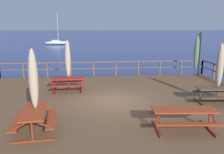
{
  "coord_description": "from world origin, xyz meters",
  "views": [
    {
      "loc": [
        -1.22,
        -11.15,
        4.29
      ],
      "look_at": [
        0.0,
        0.94,
        1.72
      ],
      "focal_mm": 38.09,
      "sensor_mm": 36.0,
      "label": 1
    }
  ],
  "objects_px": {
    "picnic_table_mid_right": "(184,114)",
    "patio_umbrella_short_front": "(68,59)",
    "picnic_table_front_left": "(35,116)",
    "lamp_post_hooked": "(199,47)",
    "patio_umbrella_tall_back_left": "(33,79)",
    "patio_umbrella_short_back": "(220,65)",
    "sailboat_distant": "(57,43)",
    "patio_umbrella_tall_front": "(197,52)",
    "picnic_table_back_right": "(218,92)",
    "picnic_table_back_left": "(68,81)"
  },
  "relations": [
    {
      "from": "picnic_table_mid_right",
      "to": "patio_umbrella_short_front",
      "type": "relative_size",
      "value": 0.8
    },
    {
      "from": "picnic_table_front_left",
      "to": "patio_umbrella_short_front",
      "type": "height_order",
      "value": "patio_umbrella_short_front"
    },
    {
      "from": "patio_umbrella_short_front",
      "to": "lamp_post_hooked",
      "type": "bearing_deg",
      "value": 19.7
    },
    {
      "from": "patio_umbrella_tall_back_left",
      "to": "patio_umbrella_short_front",
      "type": "xyz_separation_m",
      "value": [
        0.73,
        5.21,
        -0.01
      ]
    },
    {
      "from": "picnic_table_front_left",
      "to": "patio_umbrella_short_front",
      "type": "bearing_deg",
      "value": 81.76
    },
    {
      "from": "patio_umbrella_short_front",
      "to": "patio_umbrella_short_back",
      "type": "height_order",
      "value": "patio_umbrella_short_front"
    },
    {
      "from": "lamp_post_hooked",
      "to": "sailboat_distant",
      "type": "xyz_separation_m",
      "value": [
        -15.58,
        43.43,
        -2.32
      ]
    },
    {
      "from": "patio_umbrella_short_back",
      "to": "sailboat_distant",
      "type": "height_order",
      "value": "sailboat_distant"
    },
    {
      "from": "picnic_table_mid_right",
      "to": "patio_umbrella_tall_front",
      "type": "bearing_deg",
      "value": 62.77
    },
    {
      "from": "picnic_table_mid_right",
      "to": "picnic_table_back_right",
      "type": "height_order",
      "value": "same"
    },
    {
      "from": "picnic_table_back_left",
      "to": "patio_umbrella_short_front",
      "type": "xyz_separation_m",
      "value": [
        0.06,
        0.04,
        1.27
      ]
    },
    {
      "from": "sailboat_distant",
      "to": "picnic_table_back_left",
      "type": "bearing_deg",
      "value": -82.27
    },
    {
      "from": "picnic_table_front_left",
      "to": "patio_umbrella_short_front",
      "type": "distance_m",
      "value": 5.47
    },
    {
      "from": "picnic_table_back_left",
      "to": "picnic_table_mid_right",
      "type": "xyz_separation_m",
      "value": [
        4.48,
        -5.64,
        0.01
      ]
    },
    {
      "from": "lamp_post_hooked",
      "to": "sailboat_distant",
      "type": "height_order",
      "value": "sailboat_distant"
    },
    {
      "from": "picnic_table_front_left",
      "to": "patio_umbrella_tall_front",
      "type": "distance_m",
      "value": 11.61
    },
    {
      "from": "picnic_table_back_right",
      "to": "patio_umbrella_short_back",
      "type": "xyz_separation_m",
      "value": [
        0.0,
        0.03,
        1.26
      ]
    },
    {
      "from": "patio_umbrella_tall_back_left",
      "to": "lamp_post_hooked",
      "type": "distance_m",
      "value": 13.05
    },
    {
      "from": "picnic_table_front_left",
      "to": "lamp_post_hooked",
      "type": "xyz_separation_m",
      "value": [
        9.94,
        8.56,
        1.55
      ]
    },
    {
      "from": "picnic_table_back_left",
      "to": "patio_umbrella_short_back",
      "type": "height_order",
      "value": "patio_umbrella_short_back"
    },
    {
      "from": "picnic_table_front_left",
      "to": "patio_umbrella_tall_front",
      "type": "height_order",
      "value": "patio_umbrella_tall_front"
    },
    {
      "from": "patio_umbrella_short_front",
      "to": "picnic_table_back_left",
      "type": "bearing_deg",
      "value": -146.75
    },
    {
      "from": "patio_umbrella_tall_back_left",
      "to": "lamp_post_hooked",
      "type": "relative_size",
      "value": 0.9
    },
    {
      "from": "picnic_table_front_left",
      "to": "picnic_table_back_right",
      "type": "height_order",
      "value": "same"
    },
    {
      "from": "sailboat_distant",
      "to": "patio_umbrella_short_back",
      "type": "bearing_deg",
      "value": -74.67
    },
    {
      "from": "picnic_table_back_left",
      "to": "patio_umbrella_tall_back_left",
      "type": "relative_size",
      "value": 0.66
    },
    {
      "from": "patio_umbrella_short_front",
      "to": "sailboat_distant",
      "type": "bearing_deg",
      "value": 97.8
    },
    {
      "from": "picnic_table_front_left",
      "to": "picnic_table_back_left",
      "type": "height_order",
      "value": "same"
    },
    {
      "from": "picnic_table_front_left",
      "to": "picnic_table_back_left",
      "type": "xyz_separation_m",
      "value": [
        0.71,
        5.23,
        -0.0
      ]
    },
    {
      "from": "patio_umbrella_tall_front",
      "to": "picnic_table_mid_right",
      "type": "bearing_deg",
      "value": -117.23
    },
    {
      "from": "lamp_post_hooked",
      "to": "sailboat_distant",
      "type": "bearing_deg",
      "value": 109.73
    },
    {
      "from": "picnic_table_mid_right",
      "to": "patio_umbrella_tall_back_left",
      "type": "distance_m",
      "value": 5.33
    },
    {
      "from": "picnic_table_back_right",
      "to": "patio_umbrella_short_back",
      "type": "bearing_deg",
      "value": 88.77
    },
    {
      "from": "patio_umbrella_short_back",
      "to": "lamp_post_hooked",
      "type": "height_order",
      "value": "lamp_post_hooked"
    },
    {
      "from": "sailboat_distant",
      "to": "picnic_table_mid_right",
      "type": "bearing_deg",
      "value": -78.33
    },
    {
      "from": "picnic_table_back_left",
      "to": "sailboat_distant",
      "type": "height_order",
      "value": "sailboat_distant"
    },
    {
      "from": "picnic_table_front_left",
      "to": "picnic_table_mid_right",
      "type": "distance_m",
      "value": 5.2
    },
    {
      "from": "picnic_table_back_left",
      "to": "patio_umbrella_short_front",
      "type": "height_order",
      "value": "patio_umbrella_short_front"
    },
    {
      "from": "patio_umbrella_tall_back_left",
      "to": "lamp_post_hooked",
      "type": "height_order",
      "value": "lamp_post_hooked"
    },
    {
      "from": "picnic_table_back_right",
      "to": "patio_umbrella_tall_back_left",
      "type": "bearing_deg",
      "value": -164.28
    },
    {
      "from": "patio_umbrella_tall_back_left",
      "to": "picnic_table_back_left",
      "type": "bearing_deg",
      "value": 82.57
    },
    {
      "from": "picnic_table_mid_right",
      "to": "sailboat_distant",
      "type": "distance_m",
      "value": 53.5
    },
    {
      "from": "patio_umbrella_short_back",
      "to": "sailboat_distant",
      "type": "xyz_separation_m",
      "value": [
        -13.61,
        49.66,
        -2.03
      ]
    },
    {
      "from": "patio_umbrella_short_back",
      "to": "patio_umbrella_tall_front",
      "type": "bearing_deg",
      "value": 77.21
    },
    {
      "from": "lamp_post_hooked",
      "to": "picnic_table_back_left",
      "type": "bearing_deg",
      "value": -160.21
    },
    {
      "from": "picnic_table_back_left",
      "to": "patio_umbrella_short_front",
      "type": "distance_m",
      "value": 1.27
    },
    {
      "from": "patio_umbrella_short_back",
      "to": "sailboat_distant",
      "type": "distance_m",
      "value": 51.53
    },
    {
      "from": "picnic_table_front_left",
      "to": "patio_umbrella_tall_front",
      "type": "xyz_separation_m",
      "value": [
        9.06,
        7.12,
        1.38
      ]
    },
    {
      "from": "picnic_table_back_left",
      "to": "sailboat_distant",
      "type": "bearing_deg",
      "value": 97.73
    },
    {
      "from": "patio_umbrella_short_front",
      "to": "patio_umbrella_tall_front",
      "type": "relative_size",
      "value": 0.94
    }
  ]
}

